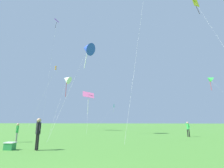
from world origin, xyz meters
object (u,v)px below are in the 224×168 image
Objects in this scene: picnic_cooler at (10,146)px; kite_blue_delta at (87,49)px; kite_purple_streamer at (56,27)px; person_foreground_watcher at (188,128)px; kite_teal_box at (114,106)px; kite_orange_box at (55,69)px; person_child_small at (17,131)px; kite_white_distant at (67,79)px; person_in_blue_jacket at (38,131)px; kite_pink_low at (88,99)px; kite_yellow_diamond at (197,6)px; kite_green_small at (210,79)px.

kite_blue_delta is at bearing 90.32° from picnic_cooler.
person_foreground_watcher is at bearing -29.52° from kite_purple_streamer.
kite_teal_box is at bearing 114.99° from person_foreground_watcher.
person_child_small is (13.30, -29.11, -15.44)m from kite_orange_box.
picnic_cooler is at bearing -138.99° from person_foreground_watcher.
kite_white_distant is 6.27× the size of person_in_blue_jacket.
kite_pink_low is at bearing 104.96° from kite_blue_delta.
kite_yellow_diamond is at bearing 0.06° from kite_pink_low.
person_in_blue_jacket is 1.85m from picnic_cooler.
kite_teal_box is at bearing 139.31° from kite_yellow_diamond.
person_child_small is 4.28m from picnic_cooler.
kite_orange_box is 14.24m from kite_white_distant.
kite_yellow_diamond reaches higher than kite_blue_delta.
person_child_small is at bearing -102.92° from kite_blue_delta.
kite_green_small is at bearing 27.19° from kite_pink_low.
kite_yellow_diamond is at bearing -113.25° from kite_green_small.
kite_white_distant is (-7.51, -15.68, 4.37)m from kite_teal_box.
kite_orange_box is 41.57m from kite_green_small.
picnic_cooler is (12.49, -25.44, -24.71)m from kite_purple_streamer.
kite_blue_delta is at bearing -75.04° from kite_pink_low.
kite_pink_low is 4.84× the size of person_in_blue_jacket.
kite_white_distant reaches higher than person_in_blue_jacket.
kite_green_small is at bearing 22.00° from kite_white_distant.
kite_orange_box is 19.74m from kite_teal_box.
kite_yellow_diamond is 30.05m from kite_white_distant.
kite_orange_box is 1.28× the size of kite_green_small.
kite_yellow_diamond is 2.27× the size of kite_white_distant.
kite_white_distant is at bearing -28.56° from kite_purple_streamer.
kite_teal_box is 0.78× the size of kite_white_distant.
kite_teal_box is (15.78, 5.76, -10.36)m from kite_orange_box.
kite_teal_box is (2.34, 16.65, -0.07)m from kite_pink_low.
kite_green_small is at bearing 4.71° from kite_orange_box.
kite_white_distant is at bearing 177.99° from kite_yellow_diamond.
kite_orange_box is at bearing 118.10° from person_in_blue_jacket.
kite_pink_low is 22.46m from person_in_blue_jacket.
kite_purple_streamer is at bearing 150.48° from person_foreground_watcher.
kite_teal_box is 26.38m from kite_green_small.
kite_white_distant is at bearing -115.60° from kite_teal_box.
kite_pink_low is at bearing -98.00° from kite_teal_box.
kite_teal_box is at bearing 82.00° from kite_pink_low.
kite_pink_low is at bearing 144.84° from person_foreground_watcher.
kite_purple_streamer is at bearing 114.70° from person_child_small.
person_in_blue_jacket is at bearing -79.81° from kite_pink_low.
person_foreground_watcher is at bearing 44.49° from person_in_blue_jacket.
kite_green_small is at bearing 49.32° from person_child_small.
kite_purple_streamer is 34.08m from person_child_small.
kite_pink_low is (10.24, -3.72, -18.89)m from kite_purple_streamer.
kite_yellow_diamond reaches higher than kite_teal_box.
kite_white_distant is 0.83× the size of kite_blue_delta.
person_foreground_watcher is at bearing 41.01° from picnic_cooler.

